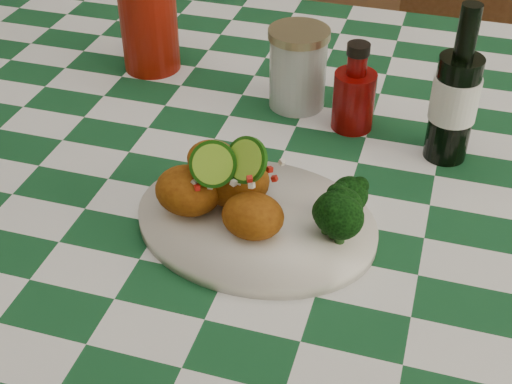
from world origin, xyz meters
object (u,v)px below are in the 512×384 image
(dining_table, at_px, (279,339))
(red_tumbler, at_px, (149,22))
(wooden_chair_right, at_px, (474,97))
(plate, at_px, (256,223))
(beer_bottle, at_px, (457,85))
(wooden_chair_left, at_px, (224,89))
(ketchup_bottle, at_px, (355,87))
(mason_jar, at_px, (298,68))
(fried_chicken_pile, at_px, (235,181))

(dining_table, xyz_separation_m, red_tumbler, (-0.27, 0.18, 0.47))
(red_tumbler, bearing_deg, wooden_chair_right, 47.33)
(plate, bearing_deg, red_tumbler, 129.17)
(beer_bottle, xyz_separation_m, wooden_chair_left, (-0.56, 0.69, -0.47))
(ketchup_bottle, bearing_deg, wooden_chair_right, 74.10)
(red_tumbler, height_order, wooden_chair_left, red_tumbler)
(dining_table, bearing_deg, red_tumbler, 147.18)
(dining_table, bearing_deg, mason_jar, 96.78)
(beer_bottle, bearing_deg, wooden_chair_right, 85.48)
(plate, height_order, mason_jar, mason_jar)
(mason_jar, distance_m, beer_bottle, 0.24)
(plate, xyz_separation_m, ketchup_bottle, (0.07, 0.26, 0.06))
(mason_jar, bearing_deg, wooden_chair_right, 65.94)
(dining_table, xyz_separation_m, fried_chicken_pile, (-0.02, -0.17, 0.46))
(plate, xyz_separation_m, fried_chicken_pile, (-0.02, 0.00, 0.06))
(beer_bottle, bearing_deg, wooden_chair_left, 129.16)
(fried_chicken_pile, height_order, ketchup_bottle, ketchup_bottle)
(plate, distance_m, red_tumbler, 0.45)
(fried_chicken_pile, xyz_separation_m, mason_jar, (0.00, 0.30, -0.01))
(ketchup_bottle, distance_m, mason_jar, 0.10)
(plate, distance_m, mason_jar, 0.30)
(ketchup_bottle, bearing_deg, dining_table, -130.81)
(plate, bearing_deg, dining_table, 93.18)
(mason_jar, relative_size, beer_bottle, 0.56)
(dining_table, xyz_separation_m, wooden_chair_right, (0.27, 0.76, 0.10))
(plate, height_order, wooden_chair_left, wooden_chair_left)
(red_tumbler, relative_size, ketchup_bottle, 1.23)
(dining_table, bearing_deg, fried_chicken_pile, -95.18)
(fried_chicken_pile, height_order, red_tumbler, red_tumbler)
(plate, relative_size, wooden_chair_left, 0.34)
(red_tumbler, height_order, beer_bottle, beer_bottle)
(fried_chicken_pile, bearing_deg, plate, 0.00)
(dining_table, height_order, mason_jar, mason_jar)
(fried_chicken_pile, height_order, wooden_chair_left, fried_chicken_pile)
(dining_table, relative_size, wooden_chair_right, 1.68)
(ketchup_bottle, distance_m, beer_bottle, 0.15)
(fried_chicken_pile, height_order, beer_bottle, beer_bottle)
(fried_chicken_pile, xyz_separation_m, ketchup_bottle, (0.09, 0.26, -0.00))
(wooden_chair_left, bearing_deg, wooden_chair_right, -18.15)
(dining_table, relative_size, red_tumbler, 10.41)
(fried_chicken_pile, distance_m, wooden_chair_right, 1.04)
(ketchup_bottle, height_order, mason_jar, ketchup_bottle)
(plate, relative_size, wooden_chair_right, 0.29)
(beer_bottle, bearing_deg, dining_table, -166.36)
(plate, height_order, wooden_chair_right, wooden_chair_right)
(red_tumbler, bearing_deg, plate, -50.83)
(dining_table, xyz_separation_m, mason_jar, (-0.02, 0.13, 0.45))
(fried_chicken_pile, bearing_deg, mason_jar, 89.93)
(ketchup_bottle, relative_size, wooden_chair_right, 0.13)
(beer_bottle, xyz_separation_m, wooden_chair_right, (0.06, 0.71, -0.40))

